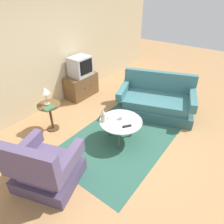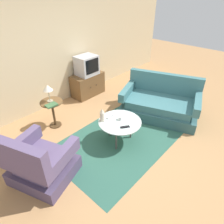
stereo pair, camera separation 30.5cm
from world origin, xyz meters
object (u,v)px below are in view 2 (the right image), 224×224
(armchair, at_px, (40,164))
(television, at_px, (87,65))
(tv_remote_dark, at_px, (125,127))
(vase, at_px, (102,115))
(couch, at_px, (160,103))
(table_lamp, at_px, (48,89))
(mug, at_px, (121,118))
(tv_stand, at_px, (88,85))
(side_table, at_px, (53,109))
(tv_remote_silver, at_px, (110,117))
(coffee_table, at_px, (120,123))
(book, at_px, (51,105))

(armchair, bearing_deg, television, 104.14)
(tv_remote_dark, bearing_deg, vase, -40.20)
(couch, height_order, tv_remote_dark, couch)
(armchair, height_order, tv_remote_dark, armchair)
(television, relative_size, tv_remote_dark, 3.29)
(vase, bearing_deg, table_lamp, 108.17)
(armchair, height_order, mug, armchair)
(couch, xyz_separation_m, tv_stand, (-0.48, 2.02, 0.02))
(side_table, distance_m, vase, 1.20)
(armchair, relative_size, vase, 4.16)
(vase, relative_size, tv_remote_dark, 1.66)
(tv_remote_silver, bearing_deg, armchair, 172.82)
(tv_stand, distance_m, tv_remote_dark, 2.37)
(television, bearing_deg, tv_stand, 90.00)
(vase, bearing_deg, tv_stand, 56.30)
(couch, xyz_separation_m, television, (-0.48, 2.00, 0.58))
(side_table, distance_m, tv_stand, 1.60)
(television, bearing_deg, coffee_table, -115.32)
(side_table, bearing_deg, table_lamp, 116.34)
(couch, height_order, television, television)
(television, xyz_separation_m, tv_remote_dark, (-1.00, -2.13, -0.38))
(mug, height_order, tv_remote_silver, mug)
(armchair, bearing_deg, tv_remote_dark, 51.37)
(tv_remote_silver, bearing_deg, side_table, 111.21)
(coffee_table, relative_size, mug, 7.26)
(tv_stand, xyz_separation_m, book, (-1.58, -0.71, 0.32))
(tv_stand, relative_size, tv_remote_silver, 5.60)
(television, bearing_deg, table_lamp, -160.61)
(armchair, distance_m, television, 2.99)
(tv_remote_dark, bearing_deg, mug, -87.45)
(side_table, relative_size, book, 2.64)
(vase, relative_size, mug, 2.38)
(tv_stand, height_order, tv_remote_silver, tv_stand)
(table_lamp, distance_m, tv_remote_silver, 1.36)
(table_lamp, bearing_deg, coffee_table, -67.40)
(table_lamp, distance_m, mug, 1.57)
(tv_stand, distance_m, mug, 2.11)
(side_table, relative_size, tv_stand, 0.68)
(table_lamp, bearing_deg, side_table, -63.66)
(book, bearing_deg, coffee_table, -60.03)
(coffee_table, distance_m, vase, 0.37)
(tv_remote_silver, bearing_deg, coffee_table, -87.65)
(table_lamp, bearing_deg, book, -115.81)
(tv_remote_dark, distance_m, book, 1.55)
(armchair, xyz_separation_m, side_table, (0.96, 1.07, 0.12))
(table_lamp, distance_m, book, 0.34)
(table_lamp, relative_size, tv_remote_silver, 2.32)
(armchair, distance_m, mug, 1.63)
(tv_remote_silver, bearing_deg, mug, -72.74)
(mug, bearing_deg, armchair, 169.79)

